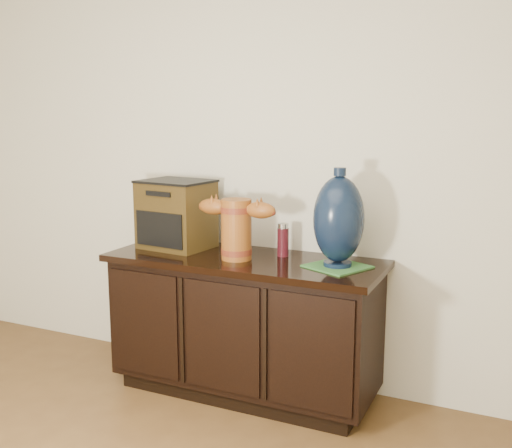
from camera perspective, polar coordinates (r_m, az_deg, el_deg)
The scene contains 6 objects.
sideboard at distance 3.25m, azimuth -1.11°, elevation -9.53°, with size 1.46×0.56×0.75m.
terracotta_vessel at distance 3.07m, azimuth -1.88°, elevation -0.15°, with size 0.44×0.16×0.31m.
tv_radio at distance 3.37m, azimuth -7.59°, elevation 0.94°, with size 0.41×0.35×0.38m.
green_mat at distance 2.97m, azimuth 7.76°, elevation -4.03°, with size 0.26×0.26×0.01m, color #32682F.
lamp_base at distance 2.92m, azimuth 7.88°, elevation 0.40°, with size 0.33×0.33×0.48m.
spray_can at distance 3.16m, azimuth 2.59°, elevation -1.54°, with size 0.06×0.06×0.18m.
Camera 1 is at (1.34, -0.52, 1.50)m, focal length 42.00 mm.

